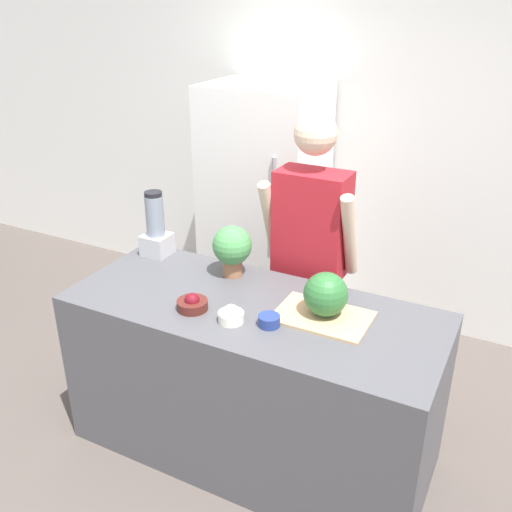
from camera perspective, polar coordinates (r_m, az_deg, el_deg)
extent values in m
plane|color=#564C47|center=(3.07, -3.95, -22.81)|extent=(14.00, 14.00, 0.00)
cube|color=white|center=(4.12, 10.98, 10.88)|extent=(8.00, 0.06, 2.60)
cube|color=#4C4C51|center=(3.02, -0.34, -12.31)|extent=(1.85, 0.77, 0.89)
cube|color=white|center=(4.12, 0.82, 4.96)|extent=(0.77, 0.65, 1.72)
cylinder|color=gray|center=(3.68, 1.73, 5.31)|extent=(0.02, 0.02, 0.60)
cube|color=gray|center=(3.44, 5.09, -7.79)|extent=(0.29, 0.18, 0.83)
cube|color=#B21E28|center=(3.12, 5.58, 3.23)|extent=(0.39, 0.22, 0.59)
sphere|color=beige|center=(2.97, 5.98, 12.09)|extent=(0.22, 0.22, 0.22)
cylinder|color=beige|center=(3.17, 1.44, 3.54)|extent=(0.07, 0.24, 0.49)
cylinder|color=beige|center=(3.02, 9.34, 2.03)|extent=(0.07, 0.24, 0.49)
cube|color=tan|center=(2.69, 6.68, -6.04)|extent=(0.44, 0.30, 0.01)
sphere|color=#2D6B33|center=(2.65, 6.98, -3.82)|extent=(0.21, 0.21, 0.21)
cylinder|color=#511E19|center=(2.75, -6.38, -4.87)|extent=(0.15, 0.15, 0.05)
sphere|color=maroon|center=(2.74, -6.41, -4.45)|extent=(0.07, 0.07, 0.07)
cylinder|color=white|center=(2.64, -2.50, -6.11)|extent=(0.12, 0.12, 0.05)
sphere|color=white|center=(2.62, -2.51, -5.66)|extent=(0.08, 0.08, 0.08)
cylinder|color=navy|center=(2.60, 1.32, -6.48)|extent=(0.10, 0.10, 0.05)
cube|color=#B7B7BC|center=(3.33, -9.85, 1.16)|extent=(0.15, 0.15, 0.12)
cylinder|color=gray|center=(3.26, -10.08, 3.99)|extent=(0.10, 0.10, 0.23)
cylinder|color=black|center=(3.22, -10.25, 6.13)|extent=(0.10, 0.10, 0.02)
cylinder|color=#996647|center=(3.04, -2.36, -1.18)|extent=(0.11, 0.11, 0.09)
sphere|color=#478E4C|center=(2.99, -2.40, 1.09)|extent=(0.21, 0.21, 0.21)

